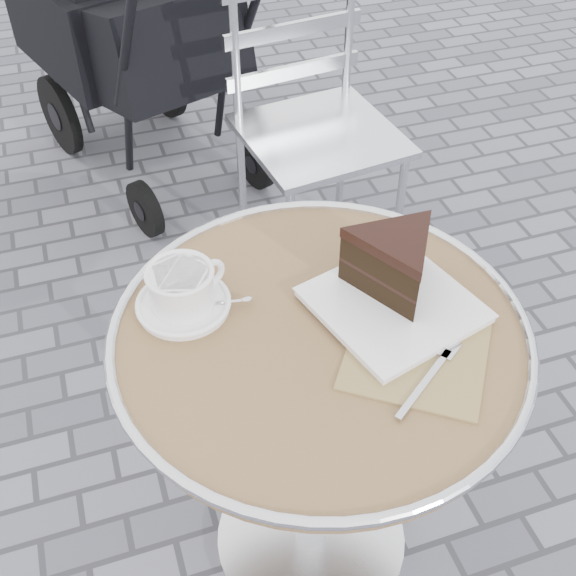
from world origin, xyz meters
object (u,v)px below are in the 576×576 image
object	(u,v)px
cappuccino_set	(183,291)
bistro_chair	(305,90)
cafe_table	(317,392)
baby_stroller	(131,33)
cake_plate_set	(395,273)

from	to	relation	value
cappuccino_set	bistro_chair	distance (m)	1.07
cappuccino_set	bistro_chair	size ratio (longest dim) A/B	0.20
cafe_table	bistro_chair	bearing A→B (deg)	71.61
cafe_table	bistro_chair	xyz separation A→B (m)	(0.34, 1.04, 0.02)
cafe_table	baby_stroller	xyz separation A→B (m)	(-0.06, 1.74, -0.05)
bistro_chair	baby_stroller	distance (m)	0.81
bistro_chair	baby_stroller	bearing A→B (deg)	113.19
cafe_table	baby_stroller	distance (m)	1.74
cafe_table	cappuccino_set	bearing A→B (deg)	147.43
cafe_table	baby_stroller	bearing A→B (deg)	91.89
cappuccino_set	cake_plate_set	world-z (taller)	cake_plate_set
cafe_table	cappuccino_set	world-z (taller)	cappuccino_set
cafe_table	cake_plate_set	xyz separation A→B (m)	(0.15, 0.03, 0.23)
cafe_table	baby_stroller	world-z (taller)	baby_stroller
cake_plate_set	baby_stroller	world-z (taller)	baby_stroller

